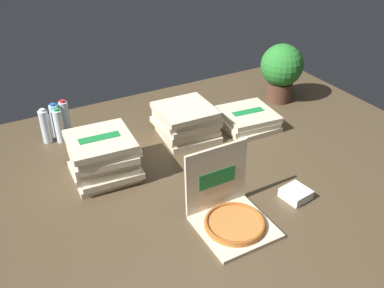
{
  "coord_description": "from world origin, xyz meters",
  "views": [
    {
      "loc": [
        -1.08,
        -1.8,
        1.49
      ],
      "look_at": [
        -0.04,
        0.1,
        0.14
      ],
      "focal_mm": 39.28,
      "sensor_mm": 36.0,
      "label": 1
    }
  ],
  "objects_px": {
    "pizza_stack_left_mid": "(103,156)",
    "water_bottle_1": "(45,126)",
    "water_bottle_0": "(56,121)",
    "pizza_stack_left_far": "(247,119)",
    "water_bottle_3": "(65,117)",
    "open_pizza_box": "(230,212)",
    "napkin_pile": "(296,194)",
    "potted_plant": "(281,69)",
    "pizza_stack_right_mid": "(186,121)",
    "water_bottle_2": "(59,126)"
  },
  "relations": [
    {
      "from": "pizza_stack_left_mid",
      "to": "pizza_stack_right_mid",
      "type": "distance_m",
      "value": 0.66
    },
    {
      "from": "napkin_pile",
      "to": "pizza_stack_left_far",
      "type": "bearing_deg",
      "value": 73.95
    },
    {
      "from": "pizza_stack_left_mid",
      "to": "water_bottle_0",
      "type": "xyz_separation_m",
      "value": [
        -0.14,
        0.6,
        -0.01
      ]
    },
    {
      "from": "open_pizza_box",
      "to": "napkin_pile",
      "type": "bearing_deg",
      "value": -0.99
    },
    {
      "from": "pizza_stack_left_far",
      "to": "water_bottle_0",
      "type": "height_order",
      "value": "water_bottle_0"
    },
    {
      "from": "pizza_stack_left_mid",
      "to": "potted_plant",
      "type": "relative_size",
      "value": 0.9
    },
    {
      "from": "potted_plant",
      "to": "pizza_stack_left_far",
      "type": "bearing_deg",
      "value": -153.3
    },
    {
      "from": "napkin_pile",
      "to": "water_bottle_2",
      "type": "bearing_deg",
      "value": 128.81
    },
    {
      "from": "pizza_stack_right_mid",
      "to": "water_bottle_3",
      "type": "xyz_separation_m",
      "value": [
        -0.71,
        0.45,
        0.01
      ]
    },
    {
      "from": "pizza_stack_left_far",
      "to": "pizza_stack_right_mid",
      "type": "bearing_deg",
      "value": 168.35
    },
    {
      "from": "pizza_stack_left_far",
      "to": "water_bottle_3",
      "type": "bearing_deg",
      "value": 154.99
    },
    {
      "from": "pizza_stack_left_far",
      "to": "water_bottle_1",
      "type": "relative_size",
      "value": 1.65
    },
    {
      "from": "pizza_stack_left_mid",
      "to": "potted_plant",
      "type": "distance_m",
      "value": 1.6
    },
    {
      "from": "water_bottle_0",
      "to": "napkin_pile",
      "type": "height_order",
      "value": "water_bottle_0"
    },
    {
      "from": "pizza_stack_right_mid",
      "to": "water_bottle_3",
      "type": "relative_size",
      "value": 1.65
    },
    {
      "from": "water_bottle_2",
      "to": "pizza_stack_left_mid",
      "type": "bearing_deg",
      "value": -75.55
    },
    {
      "from": "water_bottle_3",
      "to": "open_pizza_box",
      "type": "bearing_deg",
      "value": -69.71
    },
    {
      "from": "water_bottle_1",
      "to": "potted_plant",
      "type": "height_order",
      "value": "potted_plant"
    },
    {
      "from": "pizza_stack_left_mid",
      "to": "water_bottle_0",
      "type": "height_order",
      "value": "pizza_stack_left_mid"
    },
    {
      "from": "water_bottle_1",
      "to": "napkin_pile",
      "type": "height_order",
      "value": "water_bottle_1"
    },
    {
      "from": "water_bottle_3",
      "to": "napkin_pile",
      "type": "relative_size",
      "value": 1.79
    },
    {
      "from": "pizza_stack_left_far",
      "to": "water_bottle_0",
      "type": "distance_m",
      "value": 1.33
    },
    {
      "from": "napkin_pile",
      "to": "water_bottle_0",
      "type": "bearing_deg",
      "value": 127.06
    },
    {
      "from": "pizza_stack_left_far",
      "to": "napkin_pile",
      "type": "relative_size",
      "value": 2.94
    },
    {
      "from": "pizza_stack_right_mid",
      "to": "napkin_pile",
      "type": "distance_m",
      "value": 0.92
    },
    {
      "from": "open_pizza_box",
      "to": "water_bottle_3",
      "type": "height_order",
      "value": "open_pizza_box"
    },
    {
      "from": "water_bottle_3",
      "to": "napkin_pile",
      "type": "bearing_deg",
      "value": -55.32
    },
    {
      "from": "water_bottle_0",
      "to": "napkin_pile",
      "type": "distance_m",
      "value": 1.65
    },
    {
      "from": "pizza_stack_right_mid",
      "to": "water_bottle_0",
      "type": "height_order",
      "value": "water_bottle_0"
    },
    {
      "from": "water_bottle_2",
      "to": "water_bottle_3",
      "type": "xyz_separation_m",
      "value": [
        0.07,
        0.1,
        0.0
      ]
    },
    {
      "from": "open_pizza_box",
      "to": "potted_plant",
      "type": "distance_m",
      "value": 1.54
    },
    {
      "from": "water_bottle_2",
      "to": "water_bottle_3",
      "type": "relative_size",
      "value": 1.0
    },
    {
      "from": "water_bottle_0",
      "to": "pizza_stack_left_far",
      "type": "bearing_deg",
      "value": -22.98
    },
    {
      "from": "pizza_stack_left_mid",
      "to": "pizza_stack_left_far",
      "type": "distance_m",
      "value": 1.09
    },
    {
      "from": "open_pizza_box",
      "to": "pizza_stack_right_mid",
      "type": "xyz_separation_m",
      "value": [
        0.22,
        0.88,
        0.04
      ]
    },
    {
      "from": "water_bottle_0",
      "to": "napkin_pile",
      "type": "relative_size",
      "value": 1.79
    },
    {
      "from": "pizza_stack_left_mid",
      "to": "water_bottle_3",
      "type": "distance_m",
      "value": 0.62
    },
    {
      "from": "water_bottle_1",
      "to": "napkin_pile",
      "type": "xyz_separation_m",
      "value": [
        1.07,
        -1.27,
        -0.09
      ]
    },
    {
      "from": "pizza_stack_left_far",
      "to": "potted_plant",
      "type": "relative_size",
      "value": 0.89
    },
    {
      "from": "pizza_stack_left_mid",
      "to": "water_bottle_2",
      "type": "distance_m",
      "value": 0.53
    },
    {
      "from": "water_bottle_0",
      "to": "water_bottle_2",
      "type": "height_order",
      "value": "same"
    },
    {
      "from": "pizza_stack_left_mid",
      "to": "water_bottle_1",
      "type": "bearing_deg",
      "value": 111.34
    },
    {
      "from": "pizza_stack_left_mid",
      "to": "pizza_stack_right_mid",
      "type": "height_order",
      "value": "pizza_stack_left_mid"
    },
    {
      "from": "open_pizza_box",
      "to": "water_bottle_2",
      "type": "height_order",
      "value": "open_pizza_box"
    },
    {
      "from": "water_bottle_1",
      "to": "water_bottle_3",
      "type": "xyz_separation_m",
      "value": [
        0.15,
        0.07,
        0.0
      ]
    },
    {
      "from": "water_bottle_3",
      "to": "napkin_pile",
      "type": "distance_m",
      "value": 1.63
    },
    {
      "from": "pizza_stack_right_mid",
      "to": "water_bottle_2",
      "type": "height_order",
      "value": "water_bottle_2"
    },
    {
      "from": "pizza_stack_left_mid",
      "to": "water_bottle_1",
      "type": "distance_m",
      "value": 0.59
    },
    {
      "from": "pizza_stack_right_mid",
      "to": "water_bottle_3",
      "type": "bearing_deg",
      "value": 147.76
    },
    {
      "from": "pizza_stack_right_mid",
      "to": "napkin_pile",
      "type": "height_order",
      "value": "pizza_stack_right_mid"
    }
  ]
}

